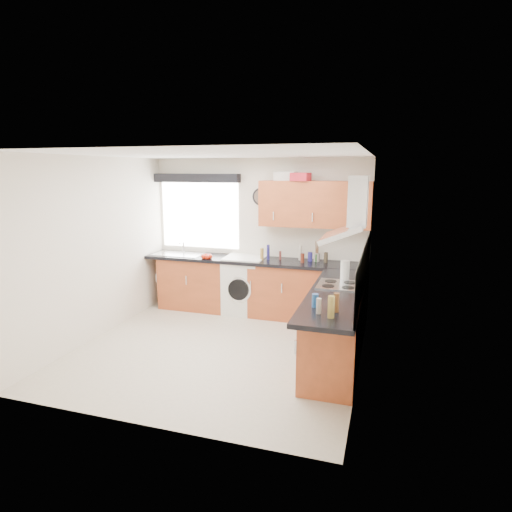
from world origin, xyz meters
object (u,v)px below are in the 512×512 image
(extractor_hood, at_px, (350,216))
(upper_cabinets, at_px, (315,204))
(washing_machine, at_px, (245,285))
(oven, at_px, (338,323))

(extractor_hood, xyz_separation_m, upper_cabinets, (-0.65, 1.33, 0.03))
(extractor_hood, distance_m, washing_machine, 2.50)
(upper_cabinets, bearing_deg, washing_machine, -174.55)
(extractor_hood, height_order, washing_machine, extractor_hood)
(oven, xyz_separation_m, extractor_hood, (0.10, -0.00, 1.34))
(oven, bearing_deg, washing_machine, 143.52)
(oven, height_order, extractor_hood, extractor_hood)
(washing_machine, bearing_deg, upper_cabinets, 2.57)
(upper_cabinets, bearing_deg, extractor_hood, -63.87)
(upper_cabinets, xyz_separation_m, washing_machine, (-1.10, -0.10, -1.33))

